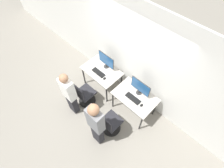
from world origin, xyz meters
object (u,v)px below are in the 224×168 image
Objects in this scene: monitor_left at (106,60)px; mouse_right at (142,105)px; mouse_left at (104,78)px; office_chair_left at (84,95)px; person_left at (69,93)px; keyboard_left at (98,73)px; keyboard_right at (133,98)px; person_right at (96,124)px; office_chair_right at (110,124)px; monitor_right at (140,87)px.

mouse_right is (1.45, -0.28, -0.23)m from monitor_left.
mouse_left is 0.10× the size of office_chair_left.
person_left reaches higher than mouse_left.
monitor_left is at bearing 90.00° from keyboard_left.
keyboard_right is 0.24× the size of person_right.
person_right is at bearing -44.85° from keyboard_left.
office_chair_right is at bearing -94.61° from keyboard_right.
monitor_right is at bearing 138.41° from mouse_right.
office_chair_right is (0.86, -0.68, -0.38)m from mouse_left.
mouse_right is at bearing 66.00° from office_chair_right.
mouse_right is at bearing -10.92° from monitor_left.
mouse_left is 0.98m from person_left.
monitor_right is (0.92, 0.29, 0.23)m from mouse_left.
mouse_right reaches higher than keyboard_left.
monitor_right reaches higher than keyboard_right.
monitor_right is (1.16, 1.24, 0.15)m from person_left.
mouse_left is 0.06× the size of person_left.
mouse_left is 0.99m from monitor_right.
mouse_left is 1.35m from person_right.
monitor_left is 1.23m from keyboard_right.
office_chair_right is at bearing -32.51° from keyboard_left.
monitor_right is 0.43m from mouse_right.
person_right reaches higher than office_chair_left.
person_right is (1.07, -0.10, 0.10)m from person_left.
office_chair_left is 1.27m from person_right.
office_chair_right is 0.68m from person_right.
monitor_right is (1.18, 0.26, 0.24)m from keyboard_left.
keyboard_left is 0.26m from mouse_left.
mouse_left is at bearing 128.16° from person_right.
person_left is at bearing -95.81° from office_chair_left.
person_left reaches higher than office_chair_right.
keyboard_right is at bearing 3.66° from mouse_left.
office_chair_left is at bearing 84.19° from person_left.
monitor_left is 0.59× the size of office_chair_right.
keyboard_left is at bearing 173.45° from mouse_left.
monitor_right is at bearing 37.81° from office_chair_left.
monitor_right is at bearing -2.00° from monitor_left.
person_right is (1.09, -1.38, -0.04)m from monitor_left.
person_left reaches higher than monitor_left.
person_left reaches higher than keyboard_left.
keyboard_left is 1.18m from keyboard_right.
person_left is at bearing -139.10° from keyboard_right.
office_chair_left is 2.23× the size of keyboard_right.
person_left is (0.02, -0.98, 0.09)m from keyboard_left.
keyboard_left is 0.24× the size of person_right.
office_chair_right is at bearing -114.00° from mouse_right.
office_chair_left is 0.58× the size of person_left.
keyboard_right is 4.49× the size of mouse_right.
mouse_left is at bearing 70.65° from office_chair_left.
office_chair_left is 1.69× the size of monitor_right.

